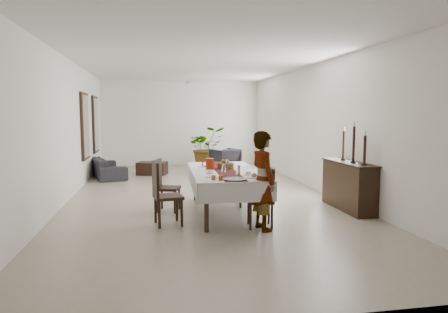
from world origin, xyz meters
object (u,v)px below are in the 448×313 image
at_px(woman, 263,181).
at_px(sideboard_body, 348,186).
at_px(dining_table_top, 225,172).
at_px(red_pitcher, 210,164).
at_px(sofa, 108,168).

height_order(woman, sideboard_body, woman).
distance_m(dining_table_top, sideboard_body, 2.55).
relative_size(dining_table_top, woman, 1.60).
bearing_deg(sideboard_body, red_pitcher, 172.99).
relative_size(dining_table_top, sideboard_body, 1.68).
height_order(dining_table_top, woman, woman).
bearing_deg(woman, red_pitcher, 15.46).
bearing_deg(woman, sofa, 16.36).
bearing_deg(red_pitcher, woman, -64.23).
xyz_separation_m(dining_table_top, sofa, (-2.74, 5.03, -0.50)).
height_order(red_pitcher, woman, woman).
bearing_deg(woman, sideboard_body, -73.09).
xyz_separation_m(dining_table_top, red_pitcher, (-0.27, 0.18, 0.15)).
height_order(woman, sofa, woman).
height_order(dining_table_top, sideboard_body, sideboard_body).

